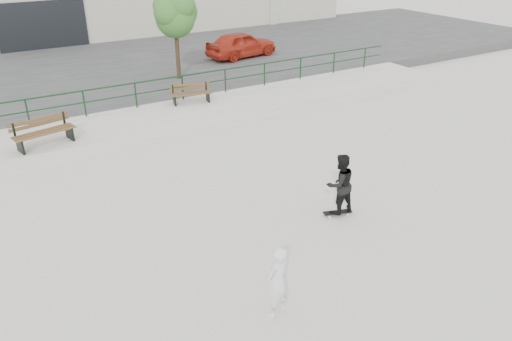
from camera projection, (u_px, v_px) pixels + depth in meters
ground at (256, 268)px, 11.34m from camera, size 120.00×120.00×0.00m
ledge at (124, 128)px, 18.53m from camera, size 30.00×3.00×0.50m
parking_strip at (71, 76)px, 25.06m from camera, size 60.00×14.00×0.50m
railing at (110, 93)px, 19.09m from camera, size 28.00×0.06×1.03m
bench_left at (44, 132)px, 16.26m from camera, size 2.04×0.97×0.91m
bench_right at (191, 94)px, 20.29m from camera, size 1.72×0.81×0.76m
tree at (175, 13)px, 22.47m from camera, size 2.23×1.98×3.96m
red_car at (241, 44)px, 27.34m from camera, size 4.29×2.27×1.39m
skateboard at (338, 212)px, 13.40m from camera, size 0.80×0.44×0.09m
standing_skater at (340, 184)px, 13.02m from camera, size 0.86×0.69×1.68m
seated_skater at (277, 282)px, 9.64m from camera, size 0.66×0.53×1.58m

